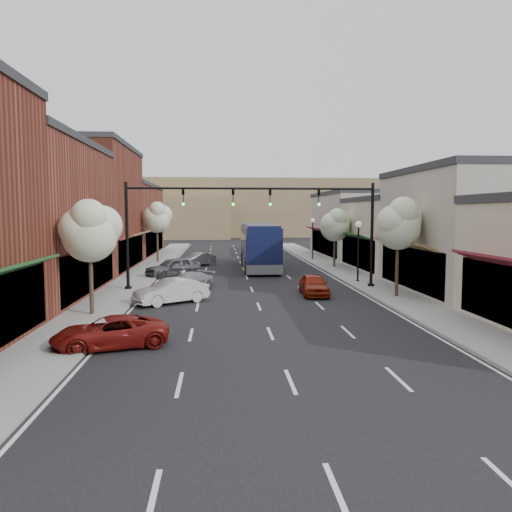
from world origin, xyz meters
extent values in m
plane|color=black|center=(0.00, 0.00, 0.00)|extent=(160.00, 160.00, 0.00)
cube|color=gray|center=(-8.40, 18.50, 0.07)|extent=(2.80, 73.00, 0.15)
cube|color=gray|center=(8.40, 18.50, 0.07)|extent=(2.80, 73.00, 0.15)
cube|color=gray|center=(-7.00, 18.50, 0.07)|extent=(0.25, 73.00, 0.17)
cube|color=gray|center=(7.00, 18.50, 0.07)|extent=(0.25, 73.00, 0.17)
cube|color=brown|center=(-14.30, 6.00, 4.50)|extent=(9.00, 14.00, 9.00)
cube|color=#2D2D30|center=(-14.30, 6.00, 9.20)|extent=(9.20, 14.10, 0.40)
cube|color=black|center=(-10.10, 6.00, 1.60)|extent=(0.60, 11.90, 2.60)
cube|color=maroon|center=(-9.30, 6.00, 3.10)|extent=(1.07, 9.80, 0.49)
cube|color=brown|center=(-14.30, 20.00, 5.25)|extent=(9.00, 14.00, 10.50)
cube|color=#2D2D30|center=(-14.30, 20.00, 10.70)|extent=(9.20, 14.10, 0.40)
cube|color=black|center=(-10.10, 20.00, 1.60)|extent=(0.60, 11.90, 2.60)
cube|color=brown|center=(-9.30, 20.00, 3.10)|extent=(1.07, 9.80, 0.49)
cube|color=brown|center=(-14.30, 36.00, 4.00)|extent=(9.00, 18.00, 8.00)
cube|color=#2D2D30|center=(-14.30, 36.00, 8.20)|extent=(9.20, 18.10, 0.40)
cube|color=black|center=(-10.10, 36.00, 1.60)|extent=(0.60, 15.30, 2.60)
cube|color=#1A421C|center=(-9.30, 36.00, 3.10)|extent=(1.07, 12.60, 0.49)
cube|color=#AEA595|center=(13.80, 6.00, 3.75)|extent=(8.00, 12.00, 7.50)
cube|color=#2D2D30|center=(13.80, 6.00, 7.70)|extent=(8.20, 12.10, 0.40)
cube|color=black|center=(10.10, 6.00, 1.60)|extent=(0.60, 10.20, 2.60)
cube|color=brown|center=(9.30, 6.00, 3.10)|extent=(1.07, 8.40, 0.49)
cube|color=beige|center=(13.80, 18.00, 3.00)|extent=(8.00, 12.00, 6.00)
cube|color=#2D2D30|center=(13.80, 18.00, 6.20)|extent=(8.20, 12.10, 0.40)
cube|color=black|center=(10.10, 18.00, 1.60)|extent=(0.60, 10.20, 2.60)
cube|color=#1A421C|center=(9.30, 18.00, 3.10)|extent=(1.07, 8.40, 0.49)
cube|color=#AEA595|center=(13.80, 32.00, 3.50)|extent=(8.00, 16.00, 7.00)
cube|color=#2D2D30|center=(13.80, 32.00, 7.20)|extent=(8.20, 16.10, 0.40)
cube|color=black|center=(10.10, 32.00, 1.60)|extent=(0.60, 13.60, 2.60)
cube|color=maroon|center=(9.30, 32.00, 3.10)|extent=(1.07, 11.20, 0.49)
cube|color=#7A6647|center=(0.00, 90.00, 6.00)|extent=(120.00, 30.00, 12.00)
cube|color=#7A6647|center=(-25.00, 78.00, 4.00)|extent=(50.00, 20.00, 8.00)
cylinder|color=black|center=(8.00, 8.00, 0.15)|extent=(0.44, 0.44, 0.30)
cylinder|color=black|center=(8.00, 8.00, 3.50)|extent=(0.20, 0.20, 7.00)
cylinder|color=black|center=(4.00, 8.00, 6.60)|extent=(8.00, 0.14, 0.14)
imported|color=black|center=(4.40, 8.00, 6.00)|extent=(0.18, 0.46, 1.10)
sphere|color=#19E533|center=(4.40, 7.88, 5.58)|extent=(0.18, 0.18, 0.18)
imported|color=black|center=(1.20, 8.00, 6.00)|extent=(0.18, 0.46, 1.10)
sphere|color=#19E533|center=(1.20, 7.88, 5.58)|extent=(0.18, 0.18, 0.18)
cylinder|color=black|center=(-8.00, 8.00, 0.15)|extent=(0.44, 0.44, 0.30)
cylinder|color=black|center=(-8.00, 8.00, 3.50)|extent=(0.20, 0.20, 7.00)
cylinder|color=black|center=(-4.00, 8.00, 6.60)|extent=(8.00, 0.14, 0.14)
imported|color=black|center=(-4.40, 8.00, 6.00)|extent=(0.18, 0.46, 1.10)
sphere|color=#19E533|center=(-4.40, 7.88, 5.58)|extent=(0.18, 0.18, 0.18)
imported|color=black|center=(-1.20, 8.00, 6.00)|extent=(0.18, 0.46, 1.10)
sphere|color=#19E533|center=(-1.20, 7.88, 5.58)|extent=(0.18, 0.18, 0.18)
cylinder|color=#47382B|center=(8.30, 4.00, 1.86)|extent=(0.20, 0.20, 3.71)
sphere|color=beige|center=(8.30, 4.00, 4.18)|extent=(2.60, 2.60, 2.60)
sphere|color=beige|center=(8.80, 4.30, 4.64)|extent=(2.00, 2.00, 2.00)
sphere|color=beige|center=(7.90, 3.70, 4.52)|extent=(1.90, 1.90, 1.90)
sphere|color=beige|center=(8.40, 3.50, 5.10)|extent=(1.70, 1.70, 1.70)
cylinder|color=#47382B|center=(8.30, 20.00, 1.66)|extent=(0.20, 0.20, 3.33)
sphere|color=beige|center=(8.30, 20.00, 3.74)|extent=(2.60, 2.60, 2.60)
sphere|color=beige|center=(8.80, 20.30, 4.16)|extent=(2.00, 2.00, 2.00)
sphere|color=beige|center=(7.90, 19.70, 4.06)|extent=(1.90, 1.90, 1.90)
sphere|color=beige|center=(8.40, 19.50, 4.58)|extent=(1.70, 1.70, 1.70)
cylinder|color=#47382B|center=(-8.30, 0.00, 1.76)|extent=(0.20, 0.20, 3.52)
sphere|color=beige|center=(-8.30, 0.00, 3.96)|extent=(2.60, 2.60, 2.60)
sphere|color=beige|center=(-7.80, 0.30, 4.40)|extent=(2.00, 2.00, 2.00)
sphere|color=beige|center=(-8.70, -0.30, 4.29)|extent=(1.90, 1.90, 1.90)
sphere|color=beige|center=(-8.20, -0.50, 4.84)|extent=(1.70, 1.70, 1.70)
cylinder|color=#47382B|center=(-8.30, 26.00, 1.92)|extent=(0.20, 0.20, 3.84)
sphere|color=beige|center=(-8.30, 26.00, 4.32)|extent=(2.60, 2.60, 2.60)
sphere|color=beige|center=(-7.80, 26.30, 4.80)|extent=(2.00, 2.00, 2.00)
sphere|color=beige|center=(-8.70, 25.70, 4.68)|extent=(1.90, 1.90, 1.90)
sphere|color=beige|center=(-8.20, 25.50, 5.28)|extent=(1.70, 1.70, 1.70)
cylinder|color=black|center=(7.80, 10.50, 0.10)|extent=(0.28, 0.28, 0.20)
cylinder|color=black|center=(7.80, 10.50, 2.00)|extent=(0.12, 0.12, 4.00)
sphere|color=white|center=(7.80, 10.50, 4.22)|extent=(0.44, 0.44, 0.44)
cylinder|color=black|center=(7.80, 28.00, 0.10)|extent=(0.28, 0.28, 0.20)
cylinder|color=black|center=(7.80, 28.00, 2.00)|extent=(0.12, 0.12, 4.00)
sphere|color=white|center=(7.80, 28.00, 4.22)|extent=(0.44, 0.44, 0.44)
cube|color=#0E143A|center=(1.47, 20.52, 2.13)|extent=(2.94, 13.09, 3.36)
cube|color=#595B60|center=(1.47, 20.52, 0.60)|extent=(2.96, 13.11, 0.76)
cube|color=black|center=(1.47, 20.52, 2.61)|extent=(2.99, 12.05, 1.20)
cube|color=#0E143A|center=(1.47, 20.52, 3.86)|extent=(2.71, 12.57, 0.27)
cube|color=black|center=(1.41, 14.03, 2.83)|extent=(2.27, 0.10, 1.31)
cylinder|color=black|center=(0.14, 15.95, 0.57)|extent=(0.36, 1.14, 1.13)
cylinder|color=black|center=(2.71, 15.93, 0.57)|extent=(0.36, 1.14, 1.13)
cylinder|color=black|center=(0.21, 24.66, 0.57)|extent=(0.36, 1.14, 1.13)
cylinder|color=black|center=(2.78, 24.64, 0.57)|extent=(0.36, 1.14, 1.13)
cylinder|color=black|center=(0.20, 23.14, 0.57)|extent=(0.36, 1.14, 1.13)
cylinder|color=black|center=(2.77, 23.12, 0.57)|extent=(0.36, 1.14, 1.13)
imported|color=maroon|center=(3.64, 5.45, 0.66)|extent=(1.71, 3.91, 1.31)
imported|color=maroon|center=(-6.20, -5.78, 0.59)|extent=(4.65, 3.15, 1.18)
imported|color=silver|center=(-4.80, 3.29, 0.69)|extent=(4.29, 3.55, 1.38)
imported|color=#96979B|center=(-4.20, 7.79, 0.59)|extent=(3.88, 4.17, 1.18)
imported|color=#53555A|center=(-5.75, 14.99, 0.76)|extent=(4.68, 3.96, 1.51)
imported|color=#939498|center=(-4.20, 22.90, 0.62)|extent=(3.58, 3.59, 1.24)
camera|label=1|loc=(-2.09, -24.40, 5.05)|focal=35.00mm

